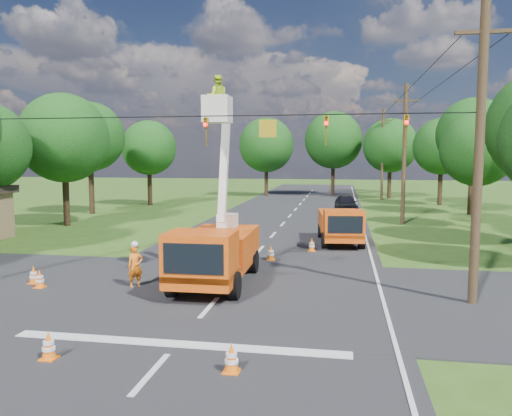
% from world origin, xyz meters
% --- Properties ---
extents(ground, '(140.00, 140.00, 0.00)m').
position_xyz_m(ground, '(0.00, 20.00, 0.00)').
color(ground, '#315118').
rests_on(ground, ground).
extents(road_main, '(12.00, 100.00, 0.06)m').
position_xyz_m(road_main, '(0.00, 20.00, 0.00)').
color(road_main, black).
rests_on(road_main, ground).
extents(road_cross, '(56.00, 10.00, 0.07)m').
position_xyz_m(road_cross, '(0.00, 2.00, 0.00)').
color(road_cross, black).
rests_on(road_cross, ground).
extents(stop_bar, '(9.00, 0.45, 0.02)m').
position_xyz_m(stop_bar, '(0.00, -3.20, 0.00)').
color(stop_bar, silver).
rests_on(stop_bar, ground).
extents(edge_line, '(0.12, 90.00, 0.02)m').
position_xyz_m(edge_line, '(5.60, 20.00, 0.00)').
color(edge_line, silver).
rests_on(edge_line, ground).
extents(bucket_truck, '(2.60, 6.35, 7.93)m').
position_xyz_m(bucket_truck, '(-0.54, 2.93, 1.66)').
color(bucket_truck, '#E55B10').
rests_on(bucket_truck, ground).
extents(second_truck, '(2.67, 5.75, 2.08)m').
position_xyz_m(second_truck, '(4.10, 12.82, 1.08)').
color(second_truck, '#E55B10').
rests_on(second_truck, ground).
extents(ground_worker, '(0.69, 0.68, 1.61)m').
position_xyz_m(ground_worker, '(-3.41, 2.08, 0.81)').
color(ground_worker, '#EF5114').
rests_on(ground_worker, ground).
extents(distant_car, '(2.23, 4.55, 1.49)m').
position_xyz_m(distant_car, '(4.52, 29.24, 0.75)').
color(distant_car, black).
rests_on(distant_car, ground).
extents(traffic_cone_0, '(0.38, 0.38, 0.71)m').
position_xyz_m(traffic_cone_0, '(-2.74, -4.61, 0.36)').
color(traffic_cone_0, orange).
rests_on(traffic_cone_0, ground).
extents(traffic_cone_1, '(0.38, 0.38, 0.71)m').
position_xyz_m(traffic_cone_1, '(1.76, -4.57, 0.36)').
color(traffic_cone_1, orange).
rests_on(traffic_cone_1, ground).
extents(traffic_cone_2, '(0.38, 0.38, 0.71)m').
position_xyz_m(traffic_cone_2, '(0.91, 7.68, 0.36)').
color(traffic_cone_2, orange).
rests_on(traffic_cone_2, ground).
extents(traffic_cone_3, '(0.38, 0.38, 0.71)m').
position_xyz_m(traffic_cone_3, '(2.67, 10.22, 0.36)').
color(traffic_cone_3, orange).
rests_on(traffic_cone_3, ground).
extents(traffic_cone_4, '(0.38, 0.38, 0.71)m').
position_xyz_m(traffic_cone_4, '(-6.86, 1.32, 0.36)').
color(traffic_cone_4, orange).
rests_on(traffic_cone_4, ground).
extents(traffic_cone_5, '(0.38, 0.38, 0.71)m').
position_xyz_m(traffic_cone_5, '(-7.45, 1.84, 0.36)').
color(traffic_cone_5, orange).
rests_on(traffic_cone_5, ground).
extents(traffic_cone_7, '(0.38, 0.38, 0.71)m').
position_xyz_m(traffic_cone_7, '(4.38, 17.49, 0.36)').
color(traffic_cone_7, orange).
rests_on(traffic_cone_7, ground).
extents(pole_right_near, '(1.80, 0.30, 10.00)m').
position_xyz_m(pole_right_near, '(8.50, 2.00, 5.11)').
color(pole_right_near, '#4C3823').
rests_on(pole_right_near, ground).
extents(pole_right_mid, '(1.80, 0.30, 10.00)m').
position_xyz_m(pole_right_mid, '(8.50, 22.00, 5.11)').
color(pole_right_mid, '#4C3823').
rests_on(pole_right_mid, ground).
extents(pole_right_far, '(1.80, 0.30, 10.00)m').
position_xyz_m(pole_right_far, '(8.50, 42.00, 5.11)').
color(pole_right_far, '#4C3823').
rests_on(pole_right_far, ground).
extents(signal_span, '(18.00, 0.29, 1.07)m').
position_xyz_m(signal_span, '(2.23, 1.99, 5.88)').
color(signal_span, black).
rests_on(signal_span, ground).
extents(tree_left_d, '(6.20, 6.20, 9.24)m').
position_xyz_m(tree_left_d, '(-15.00, 17.00, 6.12)').
color(tree_left_d, '#382616').
rests_on(tree_left_d, ground).
extents(tree_left_e, '(5.80, 5.80, 9.41)m').
position_xyz_m(tree_left_e, '(-16.80, 24.00, 6.49)').
color(tree_left_e, '#382616').
rests_on(tree_left_e, ground).
extents(tree_left_f, '(5.40, 5.40, 8.40)m').
position_xyz_m(tree_left_f, '(-14.80, 32.00, 5.69)').
color(tree_left_f, '#382616').
rests_on(tree_left_f, ground).
extents(tree_right_c, '(5.00, 5.00, 7.83)m').
position_xyz_m(tree_right_c, '(13.20, 21.00, 5.31)').
color(tree_right_c, '#382616').
rests_on(tree_right_c, ground).
extents(tree_right_d, '(6.00, 6.00, 9.70)m').
position_xyz_m(tree_right_d, '(14.80, 29.00, 6.68)').
color(tree_right_d, '#382616').
rests_on(tree_right_d, ground).
extents(tree_right_e, '(5.60, 5.60, 8.63)m').
position_xyz_m(tree_right_e, '(13.80, 37.00, 5.81)').
color(tree_right_e, '#382616').
rests_on(tree_right_e, ground).
extents(tree_far_a, '(6.60, 6.60, 9.50)m').
position_xyz_m(tree_far_a, '(-5.00, 45.00, 6.19)').
color(tree_far_a, '#382616').
rests_on(tree_far_a, ground).
extents(tree_far_b, '(7.00, 7.00, 10.32)m').
position_xyz_m(tree_far_b, '(3.00, 47.00, 6.81)').
color(tree_far_b, '#382616').
rests_on(tree_far_b, ground).
extents(tree_far_c, '(6.20, 6.20, 9.18)m').
position_xyz_m(tree_far_c, '(9.50, 44.00, 6.06)').
color(tree_far_c, '#382616').
rests_on(tree_far_c, ground).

